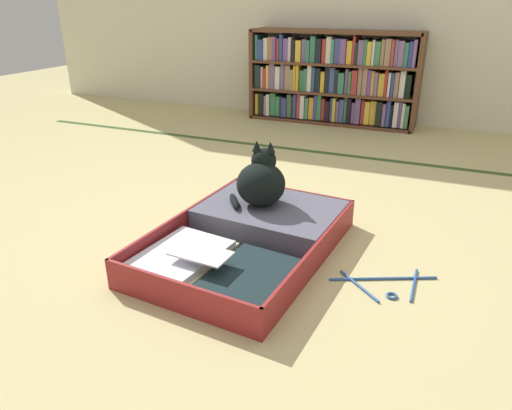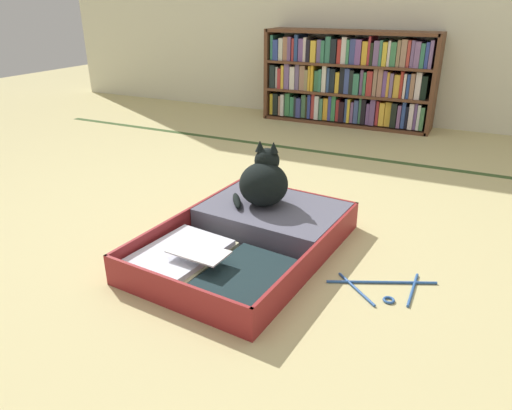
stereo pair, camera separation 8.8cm
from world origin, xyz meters
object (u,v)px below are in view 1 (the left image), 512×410
(bookshelf, at_px, (333,79))
(black_cat, at_px, (261,181))
(clothes_hanger, at_px, (386,284))
(open_suitcase, at_px, (253,234))

(bookshelf, xyz_separation_m, black_cat, (0.22, -2.06, -0.13))
(bookshelf, distance_m, black_cat, 2.08)
(bookshelf, distance_m, clothes_hanger, 2.48)
(bookshelf, relative_size, open_suitcase, 1.42)
(open_suitcase, distance_m, clothes_hanger, 0.57)
(bookshelf, bearing_deg, black_cat, -83.97)
(open_suitcase, distance_m, black_cat, 0.24)
(black_cat, bearing_deg, open_suitcase, -79.36)
(open_suitcase, xyz_separation_m, black_cat, (-0.03, 0.16, 0.17))
(black_cat, bearing_deg, clothes_hanger, -23.47)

